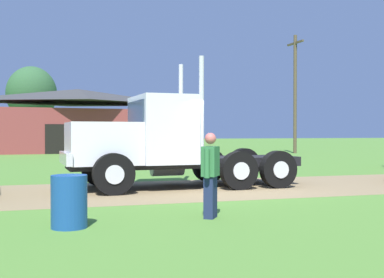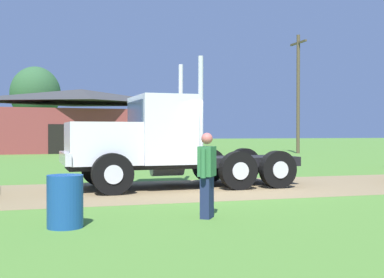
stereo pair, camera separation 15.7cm
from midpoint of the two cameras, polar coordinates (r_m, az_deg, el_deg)
name	(u,v)px [view 1 (the left image)]	position (r m, az deg, el deg)	size (l,w,h in m)	color
ground_plane	(228,188)	(14.34, 3.93, -5.69)	(200.00, 200.00, 0.00)	#508130
dirt_track	(228,188)	(14.34, 3.93, -5.67)	(120.00, 5.08, 0.01)	#8A744F
truck_foreground_white	(156,145)	(14.22, -4.54, -0.66)	(7.04, 2.90, 3.73)	black
visitor_by_barrel	(210,173)	(9.28, 1.66, -3.94)	(0.44, 0.50, 1.61)	#33723F
steel_barrel	(69,202)	(8.65, -14.56, -7.03)	(0.61, 0.61, 0.90)	#19478C
shed_building	(78,121)	(41.62, -13.17, 2.00)	(15.16, 9.13, 5.16)	brown
utility_pole_near	(295,91)	(38.39, 11.75, 5.49)	(0.26, 2.20, 8.99)	brown
tree_mid	(32,94)	(54.17, -18.18, 5.01)	(5.15, 5.15, 8.47)	#513823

